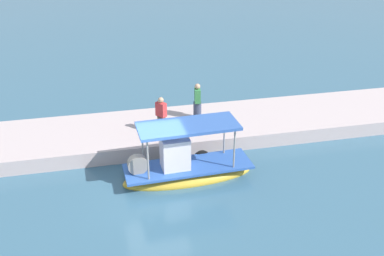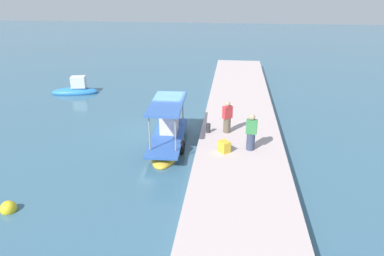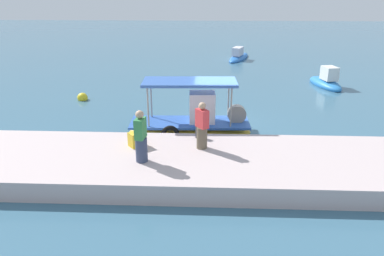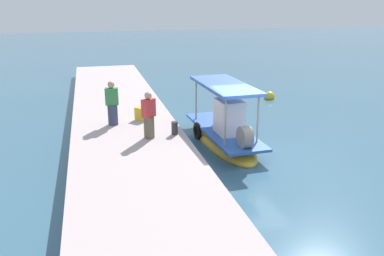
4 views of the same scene
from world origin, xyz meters
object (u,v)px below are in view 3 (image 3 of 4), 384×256
Objects in this scene: main_fishing_boat at (192,124)px; fisherman_by_crate at (141,139)px; cargo_crate at (136,139)px; marker_buoy at (83,98)px; fisherman_near_bollard at (202,128)px; mooring_bollard at (198,131)px; moored_boat_near at (326,82)px; moored_boat_mid at (239,57)px.

fisherman_by_crate reaches higher than main_fishing_boat.
cargo_crate reaches higher than marker_buoy.
fisherman_by_crate reaches higher than cargo_crate.
fisherman_near_bollard is 2.88× the size of marker_buoy.
mooring_bollard is 9.95m from marker_buoy.
cargo_crate is 15.81m from moored_boat_near.
marker_buoy is at bearing -165.52° from moored_boat_near.
mooring_bollard is at bearing -98.55° from moored_boat_mid.
moored_boat_mid is at bearing 82.21° from fisherman_near_bollard.
marker_buoy is at bearing 131.35° from fisherman_near_bollard.
mooring_bollard is 13.69m from moored_boat_near.
main_fishing_boat is at bearing 57.64° from cargo_crate.
moored_boat_mid is at bearing 53.47° from marker_buoy.
main_fishing_boat is at bearing 70.57° from fisherman_by_crate.
main_fishing_boat is 9.20× the size of marker_buoy.
mooring_bollard reaches higher than moored_boat_mid.
marker_buoy is 16.89m from moored_boat_mid.
fisherman_near_bollard is 21.87m from moored_boat_mid.
marker_buoy is (-4.71, 8.00, -0.82)m from cargo_crate.
fisherman_by_crate is 10.65m from marker_buoy.
moored_boat_mid reaches higher than marker_buoy.
main_fishing_boat is 4.61m from fisherman_by_crate.
moored_boat_near is (8.15, 10.98, -0.67)m from mooring_bollard.
fisherman_near_bollard is 2.44m from cargo_crate.
fisherman_near_bollard is 3.46× the size of mooring_bollard.
main_fishing_boat is at bearing -133.65° from moored_boat_near.
moored_boat_near reaches higher than cargo_crate.
fisherman_by_crate is 23.37m from moored_boat_mid.
marker_buoy is (-5.12, 9.23, -1.37)m from fisherman_by_crate.
fisherman_by_crate is (-1.98, -1.17, 0.03)m from fisherman_near_bollard.
moored_boat_near is at bearing 52.77° from fisherman_by_crate.
main_fishing_boat reaches higher than moored_boat_near.
fisherman_near_bollard reaches higher than marker_buoy.
main_fishing_boat is 3.20× the size of fisherman_near_bollard.
moored_boat_near reaches higher than marker_buoy.
cargo_crate is at bearing 178.51° from fisherman_near_bollard.
moored_boat_mid is (10.05, 13.57, 0.07)m from marker_buoy.
fisherman_near_bollard is 3.25× the size of cargo_crate.
cargo_crate is at bearing 108.34° from fisherman_by_crate.
moored_boat_mid is (4.94, 22.80, -1.29)m from fisherman_by_crate.
fisherman_by_crate is 2.98× the size of marker_buoy.
marker_buoy is 15.59m from moored_boat_near.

